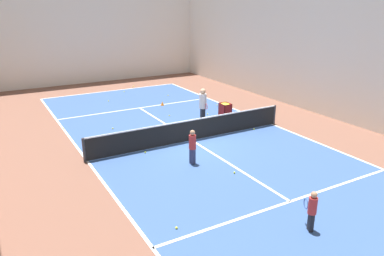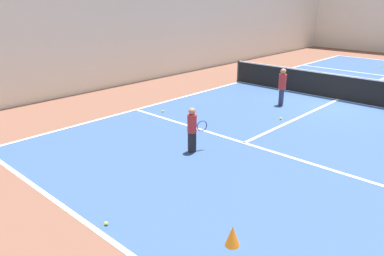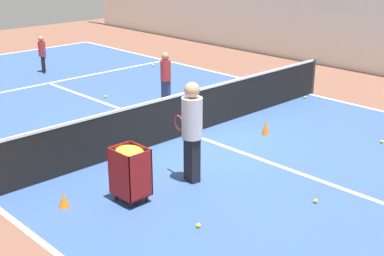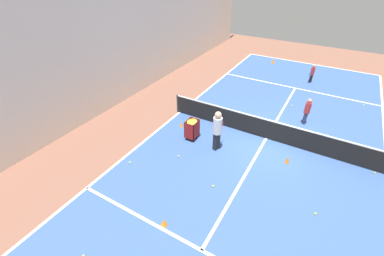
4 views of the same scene
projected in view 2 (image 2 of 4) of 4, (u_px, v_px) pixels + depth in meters
The scene contains 19 objects.
ground_plane at pixel (337, 100), 14.14m from camera, with size 32.71×32.71×0.00m, color brown.
court_playing_area at pixel (337, 100), 14.14m from camera, with size 9.11×21.92×0.00m.
line_baseline_near at pixel (80, 219), 6.59m from camera, with size 9.11×0.10×0.00m, color white.
line_sideline_left at pixel (240, 82), 17.07m from camera, with size 0.10×21.92×0.00m, color white.
line_service_near at pixel (244, 143), 9.98m from camera, with size 9.11×0.10×0.00m, color white.
line_centre_service at pixel (337, 100), 14.14m from camera, with size 0.10×12.05×0.00m, color white.
tennis_net at pixel (339, 87), 13.97m from camera, with size 9.41×0.10×0.97m.
player_near_baseline at pixel (192, 127), 9.22m from camera, with size 0.30×0.58×1.16m.
child_midcourt at pixel (282, 84), 13.19m from camera, with size 0.33×0.33×1.33m.
training_cone_2 at pixel (233, 236), 5.84m from camera, with size 0.24×0.24×0.34m, color orange.
training_cone_3 at pixel (322, 86), 15.65m from camera, with size 0.16×0.16×0.32m, color orange.
tennis_ball_0 at pixel (381, 67), 20.54m from camera, with size 0.07×0.07×0.07m, color yellow.
tennis_ball_3 at pixel (281, 119), 11.86m from camera, with size 0.07×0.07×0.07m, color yellow.
tennis_ball_7 at pixel (279, 90), 15.41m from camera, with size 0.07×0.07×0.07m, color yellow.
tennis_ball_8 at pixel (288, 68), 20.08m from camera, with size 0.07×0.07×0.07m, color yellow.
tennis_ball_9 at pixel (249, 82), 16.88m from camera, with size 0.07×0.07×0.07m, color yellow.
tennis_ball_11 at pixel (314, 77), 17.94m from camera, with size 0.07×0.07×0.07m, color yellow.
tennis_ball_12 at pixel (163, 111), 12.63m from camera, with size 0.07×0.07×0.07m, color yellow.
tennis_ball_13 at pixel (106, 223), 6.40m from camera, with size 0.07×0.07×0.07m, color yellow.
Camera 2 is at (5.32, -13.76, 3.71)m, focal length 35.00 mm.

